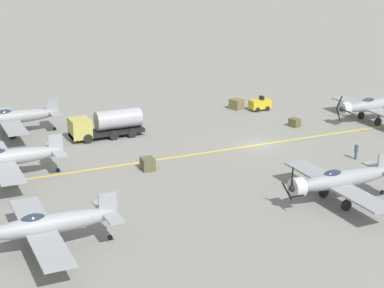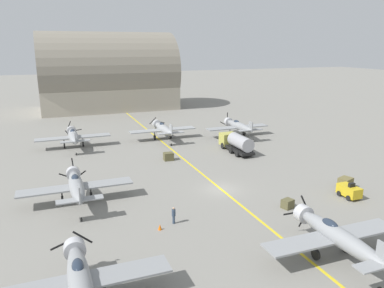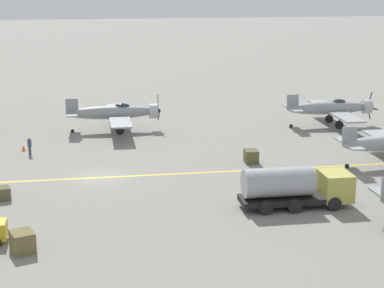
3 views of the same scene
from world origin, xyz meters
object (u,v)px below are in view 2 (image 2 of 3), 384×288
Objects in this scene: airplane_far_right at (238,126)px; traffic_cone at (160,227)px; airplane_mid_left at (76,186)px; supply_crate_by_tanker at (345,183)px; airplane_near_center at (336,235)px; tow_tractor at (349,191)px; fuel_tanker at (236,143)px; supply_crate_outboard at (288,204)px; airplane_far_left at (73,136)px; airplane_near_left at (80,281)px; supply_crate_mid_lane at (168,156)px; airplane_far_center at (163,129)px; hangar at (108,77)px; ground_crew_walking at (174,215)px.

airplane_far_right is 38.19m from traffic_cone.
airplane_mid_left reaches higher than supply_crate_by_tanker.
tow_tractor is (10.21, 9.21, -1.22)m from airplane_near_center.
tow_tractor is at bearing 48.71° from airplane_near_center.
supply_crate_outboard is at bearing -103.36° from fuel_tanker.
airplane_far_left is 41.05m from airplane_near_left.
supply_crate_mid_lane is (12.51, -12.27, -1.44)m from airplane_far_left.
tow_tractor is at bearing -76.59° from airplane_far_center.
airplane_near_left reaches higher than supply_crate_outboard.
airplane_mid_left reaches higher than airplane_far_center.
hangar is at bearing 100.05° from airplane_near_center.
tow_tractor is (-2.06, -30.10, -1.22)m from airplane_far_right.
hangar is (-0.49, 50.75, 7.73)m from supply_crate_mid_lane.
ground_crew_walking is (9.33, 9.13, -1.10)m from airplane_near_left.
airplane_near_center is at bearing -103.27° from fuel_tanker.
traffic_cone is at bearing -95.49° from hangar.
airplane_near_center reaches higher than ground_crew_walking.
airplane_far_left is 1.00× the size of airplane_near_center.
fuel_tanker reaches higher than tow_tractor.
supply_crate_mid_lane reaches higher than traffic_cone.
airplane_far_center is at bearing 109.32° from tow_tractor.
tow_tractor reaches higher than ground_crew_walking.
hangar reaches higher than supply_crate_outboard.
hangar reaches higher than airplane_far_right.
airplane_far_right is 10.55× the size of supply_crate_outboard.
airplane_near_left is (-2.55, -40.97, 0.00)m from airplane_far_left.
hangar is at bearing 103.63° from supply_crate_by_tanker.
traffic_cone is at bearing -59.27° from airplane_mid_left.
airplane_far_left reaches higher than tow_tractor.
airplane_near_left is at bearing -159.22° from supply_crate_outboard.
airplane_far_right is (29.09, -2.83, 0.00)m from airplane_far_left.
ground_crew_walking is at bearing 47.79° from airplane_near_left.
airplane_near_left is (-19.37, 1.17, 0.00)m from airplane_near_center.
airplane_far_left reaches higher than traffic_cone.
fuel_tanker is 19.23m from supply_crate_by_tanker.
airplane_mid_left is at bearing -140.95° from supply_crate_mid_lane.
supply_crate_outboard is (-4.96, -20.89, -1.04)m from fuel_tanker.
airplane_far_left is at bearing 99.06° from traffic_cone.
airplane_far_center is 7.83× the size of supply_crate_by_tanker.
fuel_tanker is at bearing -18.65° from airplane_far_left.
airplane_near_left is 0.35× the size of hangar.
ground_crew_walking is (-10.04, 10.31, -1.10)m from airplane_near_center.
tow_tractor reaches higher than supply_crate_outboard.
traffic_cone is at bearing -113.39° from airplane_far_center.
traffic_cone is at bearing -109.83° from supply_crate_mid_lane.
airplane_far_right is (12.27, 39.31, 0.00)m from airplane_near_center.
airplane_far_center is at bearing 98.48° from airplane_near_center.
airplane_far_left is 7.18× the size of ground_crew_walking.
traffic_cone is (-13.79, 0.23, -0.20)m from supply_crate_outboard.
supply_crate_mid_lane is at bearing -89.45° from hangar.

